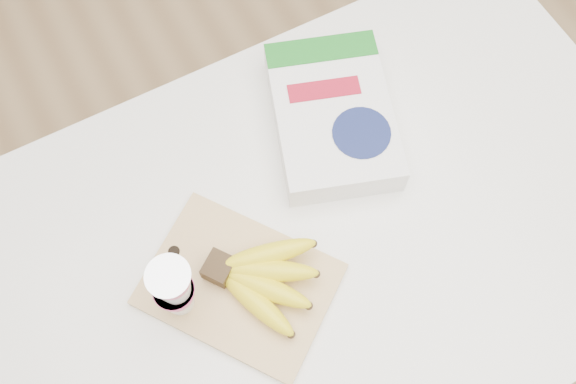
% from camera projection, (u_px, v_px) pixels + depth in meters
% --- Properties ---
extents(room, '(4.00, 4.00, 4.00)m').
position_uv_depth(room, '(362.00, 91.00, 0.72)').
color(room, tan).
rests_on(room, ground).
extents(table, '(1.22, 0.81, 0.92)m').
position_uv_depth(table, '(323.00, 292.00, 1.54)').
color(table, white).
rests_on(table, ground).
extents(cutting_board, '(0.35, 0.37, 0.02)m').
position_uv_depth(cutting_board, '(239.00, 284.00, 1.07)').
color(cutting_board, '#E0B97B').
rests_on(cutting_board, table).
extents(bananas, '(0.20, 0.19, 0.07)m').
position_uv_depth(bananas, '(261.00, 278.00, 1.04)').
color(bananas, '#382816').
rests_on(bananas, cutting_board).
extents(yogurt_stack, '(0.07, 0.07, 0.16)m').
position_uv_depth(yogurt_stack, '(174.00, 289.00, 0.97)').
color(yogurt_stack, white).
rests_on(yogurt_stack, cutting_board).
extents(cereal_box, '(0.30, 0.36, 0.07)m').
position_uv_depth(cereal_box, '(332.00, 116.00, 1.17)').
color(cereal_box, white).
rests_on(cereal_box, table).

